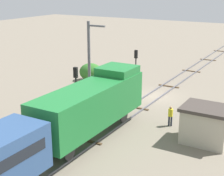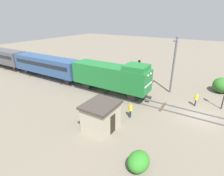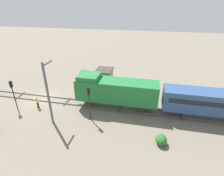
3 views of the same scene
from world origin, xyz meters
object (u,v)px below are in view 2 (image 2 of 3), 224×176
object	(u,v)px
passenger_car_trailing	(1,55)
worker_near_track	(196,99)
traffic_signal_mid	(139,70)
relay_hut	(101,116)
locomotive	(111,75)
worker_by_signal	(130,109)
passenger_car_leading	(46,64)
catenary_mast	(174,65)

from	to	relation	value
passenger_car_trailing	worker_near_track	size ratio (longest dim) A/B	8.24
traffic_signal_mid	relay_hut	world-z (taller)	traffic_signal_mid
locomotive	passenger_car_trailing	distance (m)	27.94
passenger_car_trailing	traffic_signal_mid	size ratio (longest dim) A/B	3.09
passenger_car_trailing	worker_by_signal	xyz separation A→B (m)	(-4.20, -32.97, -1.53)
worker_near_track	relay_hut	world-z (taller)	relay_hut
passenger_car_leading	catenary_mast	xyz separation A→B (m)	(4.94, -20.31, 1.64)
traffic_signal_mid	worker_near_track	size ratio (longest dim) A/B	2.66
locomotive	worker_near_track	world-z (taller)	locomotive
locomotive	catenary_mast	xyz separation A→B (m)	(4.94, -6.97, 1.40)
passenger_car_trailing	traffic_signal_mid	world-z (taller)	traffic_signal_mid
catenary_mast	passenger_car_trailing	bearing A→B (deg)	98.05
passenger_car_leading	worker_by_signal	bearing A→B (deg)	-102.88
catenary_mast	relay_hut	distance (m)	13.21
worker_near_track	relay_hut	xyz separation A→B (m)	(-9.90, 7.20, 0.40)
locomotive	traffic_signal_mid	size ratio (longest dim) A/B	2.56
passenger_car_leading	catenary_mast	size ratio (longest dim) A/B	1.78
worker_near_track	catenary_mast	bearing A→B (deg)	-68.81
passenger_car_leading	relay_hut	distance (m)	18.47
passenger_car_trailing	catenary_mast	size ratio (longest dim) A/B	1.78
traffic_signal_mid	worker_near_track	xyz separation A→B (m)	(-1.00, -8.11, -2.14)
catenary_mast	passenger_car_leading	bearing A→B (deg)	103.66
worker_by_signal	traffic_signal_mid	bearing A→B (deg)	24.90
traffic_signal_mid	locomotive	bearing A→B (deg)	142.71
passenger_car_leading	passenger_car_trailing	bearing A→B (deg)	90.00
relay_hut	traffic_signal_mid	bearing A→B (deg)	4.80
locomotive	traffic_signal_mid	bearing A→B (deg)	-37.29
worker_by_signal	relay_hut	size ratio (longest dim) A/B	0.49
worker_near_track	worker_by_signal	size ratio (longest dim) A/B	1.00
locomotive	traffic_signal_mid	xyz separation A→B (m)	(3.40, -2.59, 0.36)
passenger_car_trailing	relay_hut	world-z (taller)	passenger_car_trailing
traffic_signal_mid	worker_near_track	distance (m)	8.45
relay_hut	passenger_car_trailing	bearing A→B (deg)	76.58
locomotive	catenary_mast	distance (m)	8.66
passenger_car_leading	catenary_mast	bearing A→B (deg)	-76.34
locomotive	worker_near_track	distance (m)	11.11
passenger_car_trailing	traffic_signal_mid	xyz separation A→B (m)	(3.40, -30.53, 0.61)
worker_by_signal	relay_hut	bearing A→B (deg)	162.22
passenger_car_leading	relay_hut	xyz separation A→B (m)	(-7.50, -16.84, -1.13)
passenger_car_trailing	worker_by_signal	size ratio (longest dim) A/B	8.24
passenger_car_leading	passenger_car_trailing	xyz separation A→B (m)	(0.00, 14.60, 0.00)
worker_by_signal	catenary_mast	bearing A→B (deg)	-4.92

